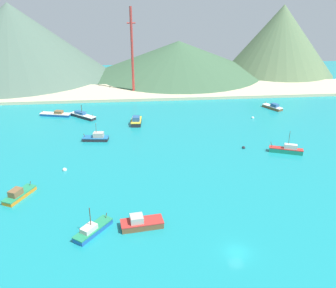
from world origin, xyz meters
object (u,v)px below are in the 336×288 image
object	(u,v)px
fishing_boat_1	(136,121)
buoy_0	(65,170)
fishing_boat_3	(287,150)
fishing_boat_10	(92,230)
radio_tower	(132,51)
fishing_boat_4	(273,107)
fishing_boat_6	(19,194)
buoy_2	(244,148)
fishing_boat_5	(97,137)
fishing_boat_7	(83,115)
fishing_boat_2	(56,114)
fishing_boat_8	(141,223)
buoy_1	(253,118)

from	to	relation	value
fishing_boat_1	buoy_0	xyz separation A→B (m)	(-18.50, -32.33, -0.87)
fishing_boat_3	fishing_boat_10	bearing A→B (deg)	-148.13
radio_tower	fishing_boat_4	bearing A→B (deg)	-27.21
fishing_boat_6	buoy_2	size ratio (longest dim) A/B	8.92
fishing_boat_5	fishing_boat_7	distance (m)	22.72
fishing_boat_10	fishing_boat_2	bearing A→B (deg)	105.67
fishing_boat_5	fishing_boat_8	distance (m)	46.15
fishing_boat_1	fishing_boat_4	size ratio (longest dim) A/B	0.92
fishing_boat_8	buoy_0	xyz separation A→B (m)	(-18.63, 25.29, -0.73)
buoy_0	buoy_2	bearing A→B (deg)	10.72
fishing_boat_8	buoy_1	bearing A→B (deg)	55.53
buoy_0	fishing_boat_8	bearing A→B (deg)	-53.62
fishing_boat_10	fishing_boat_3	bearing A→B (deg)	31.87
fishing_boat_1	radio_tower	bearing A→B (deg)	90.88
fishing_boat_3	fishing_boat_4	bearing A→B (deg)	74.99
fishing_boat_8	fishing_boat_3	bearing A→B (deg)	36.28
fishing_boat_10	buoy_0	xyz separation A→B (m)	(-9.49, 26.33, -0.56)
fishing_boat_8	radio_tower	size ratio (longest dim) A/B	0.24
fishing_boat_2	radio_tower	world-z (taller)	radio_tower
fishing_boat_10	buoy_1	size ratio (longest dim) A/B	8.91
fishing_boat_2	buoy_0	size ratio (longest dim) A/B	10.48
fishing_boat_1	fishing_boat_8	xyz separation A→B (m)	(0.13, -57.62, -0.14)
fishing_boat_5	fishing_boat_6	distance (m)	34.42
fishing_boat_3	fishing_boat_8	world-z (taller)	fishing_boat_3
fishing_boat_2	fishing_boat_10	size ratio (longest dim) A/B	1.37
fishing_boat_3	fishing_boat_1	bearing A→B (deg)	146.64
fishing_boat_6	radio_tower	distance (m)	89.00
buoy_0	buoy_1	xyz separation A→B (m)	(59.55, 34.32, -0.03)
fishing_boat_10	buoy_0	world-z (taller)	fishing_boat_10
fishing_boat_1	buoy_2	xyz separation A→B (m)	(30.40, -23.08, -0.89)
fishing_boat_6	buoy_2	xyz separation A→B (m)	(56.71, 21.43, -0.66)
fishing_boat_1	fishing_boat_10	distance (m)	59.35
fishing_boat_3	radio_tower	distance (m)	80.29
fishing_boat_8	fishing_boat_10	distance (m)	9.19
buoy_1	radio_tower	bearing A→B (deg)	138.44
fishing_boat_10	fishing_boat_6	bearing A→B (deg)	140.71
fishing_boat_4	fishing_boat_7	world-z (taller)	fishing_boat_7
fishing_boat_4	fishing_boat_6	distance (m)	96.46
fishing_boat_1	fishing_boat_10	size ratio (longest dim) A/B	0.92
fishing_boat_6	buoy_1	xyz separation A→B (m)	(67.36, 46.49, -0.67)
fishing_boat_6	buoy_1	world-z (taller)	fishing_boat_6
fishing_boat_2	fishing_boat_8	bearing A→B (deg)	-67.36
fishing_boat_3	fishing_boat_2	bearing A→B (deg)	151.14
buoy_2	fishing_boat_4	bearing A→B (deg)	58.35
fishing_boat_2	radio_tower	xyz separation A→B (m)	(28.04, 27.57, 17.55)
fishing_boat_2	fishing_boat_8	xyz separation A→B (m)	(28.77, -68.96, 0.27)
fishing_boat_3	radio_tower	bearing A→B (deg)	122.42
fishing_boat_1	buoy_2	world-z (taller)	fishing_boat_1
fishing_boat_1	fishing_boat_5	size ratio (longest dim) A/B	0.96
fishing_boat_3	fishing_boat_8	distance (m)	51.26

